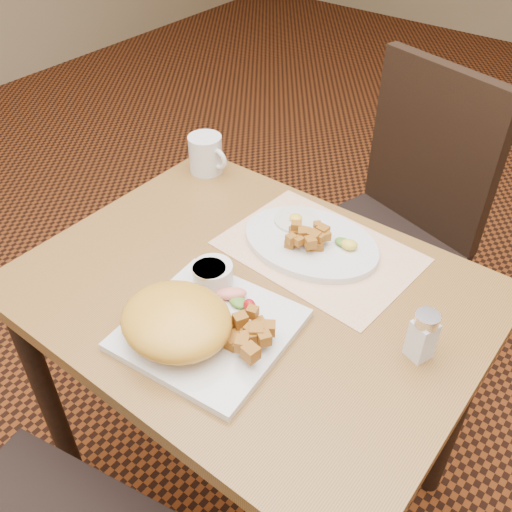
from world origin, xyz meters
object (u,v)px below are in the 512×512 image
object	(u,v)px
plate_oval	(311,243)
salt_shaker	(423,335)
plate_square	(209,330)
chair_far	(395,217)
coffee_mug	(206,154)
table	(251,325)

from	to	relation	value
plate_oval	salt_shaker	bearing A→B (deg)	-23.36
plate_square	chair_far	bearing A→B (deg)	90.80
salt_shaker	coffee_mug	world-z (taller)	salt_shaker
coffee_mug	plate_square	bearing A→B (deg)	-47.79
table	plate_oval	size ratio (longest dim) A/B	2.96
table	plate_oval	xyz separation A→B (m)	(0.02, 0.18, 0.12)
table	chair_far	world-z (taller)	chair_far
table	chair_far	distance (m)	0.68
table	plate_oval	world-z (taller)	plate_oval
plate_square	salt_shaker	distance (m)	0.38
table	coffee_mug	size ratio (longest dim) A/B	7.72
chair_far	plate_square	world-z (taller)	chair_far
chair_far	coffee_mug	world-z (taller)	chair_far
plate_oval	coffee_mug	xyz separation A→B (m)	(-0.39, 0.10, 0.04)
plate_oval	table	bearing A→B (deg)	-96.68
chair_far	coffee_mug	bearing A→B (deg)	62.90
table	plate_oval	distance (m)	0.22
table	plate_square	distance (m)	0.19
plate_square	plate_oval	xyz separation A→B (m)	(0.01, 0.32, 0.00)
table	salt_shaker	size ratio (longest dim) A/B	9.00
plate_square	coffee_mug	bearing A→B (deg)	132.21
table	coffee_mug	distance (m)	0.49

